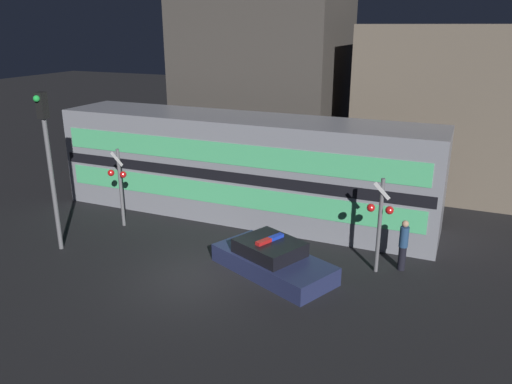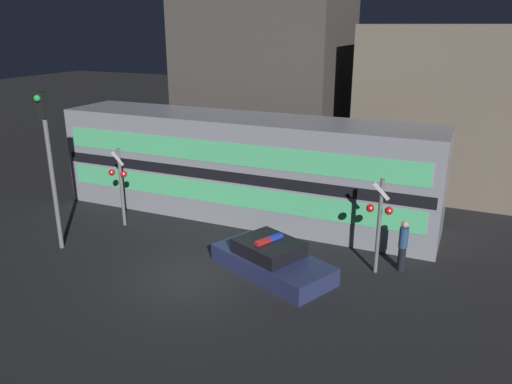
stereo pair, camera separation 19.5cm
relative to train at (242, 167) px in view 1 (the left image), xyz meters
name	(u,v)px [view 1 (the left image)]	position (x,y,z in m)	size (l,w,h in m)	color
ground_plane	(195,278)	(1.02, -6.02, -2.17)	(120.00, 120.00, 0.00)	black
train	(242,167)	(0.00, 0.00, 0.00)	(16.54, 3.14, 4.35)	gray
police_car	(272,260)	(3.21, -4.58, -1.72)	(4.70, 3.51, 1.23)	navy
pedestrian	(403,245)	(7.22, -2.67, -1.24)	(0.30, 0.30, 1.81)	black
crossing_signal_near	(380,219)	(6.45, -3.20, -0.23)	(0.87, 0.35, 3.32)	slate
crossing_signal_far	(119,182)	(-4.03, -3.23, -0.24)	(0.87, 0.35, 3.29)	slate
traffic_light_corner	(48,153)	(-4.78, -5.98, 1.51)	(0.30, 0.46, 5.83)	slate
building_left	(264,85)	(-2.09, 7.52, 2.59)	(8.58, 6.71, 9.53)	#47423D
building_center	(448,112)	(7.79, 6.84, 1.84)	(8.64, 4.50, 8.03)	#726656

